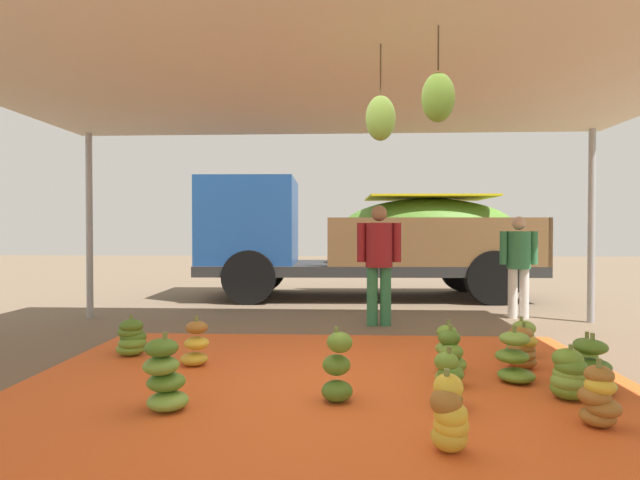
{
  "coord_description": "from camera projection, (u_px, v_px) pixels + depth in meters",
  "views": [
    {
      "loc": [
        0.15,
        -4.52,
        1.37
      ],
      "look_at": [
        -0.15,
        1.79,
        1.25
      ],
      "focal_mm": 29.01,
      "sensor_mm": 36.0,
      "label": 1
    }
  ],
  "objects": [
    {
      "name": "banana_bunch_11",
      "position": [
        165.0,
        377.0,
        3.91
      ],
      "size": [
        0.4,
        0.39,
        0.59
      ],
      "color": "#75A83D",
      "rests_on": "tarp_orange"
    },
    {
      "name": "tent_canopy",
      "position": [
        328.0,
        58.0,
        4.4
      ],
      "size": [
        8.0,
        7.0,
        2.92
      ],
      "color": "#9EA0A5",
      "rests_on": "ground"
    },
    {
      "name": "banana_bunch_9",
      "position": [
        448.0,
        382.0,
        3.95
      ],
      "size": [
        0.29,
        0.29,
        0.47
      ],
      "color": "#477523",
      "rests_on": "tarp_orange"
    },
    {
      "name": "cargo_truck_main",
      "position": [
        359.0,
        236.0,
        10.51
      ],
      "size": [
        6.67,
        2.48,
        2.4
      ],
      "color": "#2D2D2D",
      "rests_on": "ground"
    },
    {
      "name": "banana_bunch_5",
      "position": [
        514.0,
        359.0,
        4.63
      ],
      "size": [
        0.41,
        0.42,
        0.5
      ],
      "color": "#60932D",
      "rests_on": "tarp_orange"
    },
    {
      "name": "tarp_orange",
      "position": [
        327.0,
        385.0,
        4.54
      ],
      "size": [
        5.49,
        4.3,
        0.01
      ],
      "primitive_type": "cube",
      "color": "#E05B23",
      "rests_on": "ground"
    },
    {
      "name": "worker_0",
      "position": [
        519.0,
        259.0,
        8.0
      ],
      "size": [
        0.58,
        0.35,
        1.58
      ],
      "color": "silver",
      "rests_on": "ground"
    },
    {
      "name": "banana_bunch_8",
      "position": [
        132.0,
        338.0,
        5.6
      ],
      "size": [
        0.43,
        0.43,
        0.44
      ],
      "color": "#60932D",
      "rests_on": "tarp_orange"
    },
    {
      "name": "banana_bunch_4",
      "position": [
        593.0,
        368.0,
        4.33
      ],
      "size": [
        0.48,
        0.48,
        0.49
      ],
      "color": "#75A83D",
      "rests_on": "tarp_orange"
    },
    {
      "name": "banana_bunch_7",
      "position": [
        338.0,
        369.0,
        4.11
      ],
      "size": [
        0.33,
        0.34,
        0.59
      ],
      "color": "#477523",
      "rests_on": "tarp_orange"
    },
    {
      "name": "banana_bunch_10",
      "position": [
        196.0,
        345.0,
        5.19
      ],
      "size": [
        0.36,
        0.36,
        0.5
      ],
      "color": "gold",
      "rests_on": "tarp_orange"
    },
    {
      "name": "banana_bunch_14",
      "position": [
        569.0,
        375.0,
        4.14
      ],
      "size": [
        0.37,
        0.37,
        0.44
      ],
      "color": "#60932D",
      "rests_on": "tarp_orange"
    },
    {
      "name": "banana_bunch_3",
      "position": [
        599.0,
        398.0,
        3.57
      ],
      "size": [
        0.35,
        0.35,
        0.47
      ],
      "color": "#996628",
      "rests_on": "tarp_orange"
    },
    {
      "name": "banana_bunch_6",
      "position": [
        448.0,
        350.0,
        4.94
      ],
      "size": [
        0.36,
        0.33,
        0.5
      ],
      "color": "#518428",
      "rests_on": "tarp_orange"
    },
    {
      "name": "banana_bunch_1",
      "position": [
        451.0,
        360.0,
        4.5
      ],
      "size": [
        0.33,
        0.31,
        0.53
      ],
      "color": "#75A83D",
      "rests_on": "tarp_orange"
    },
    {
      "name": "worker_1",
      "position": [
        379.0,
        255.0,
        7.39
      ],
      "size": [
        0.63,
        0.39,
        1.72
      ],
      "color": "#337A4C",
      "rests_on": "ground"
    },
    {
      "name": "banana_bunch_15",
      "position": [
        522.0,
        349.0,
        5.08
      ],
      "size": [
        0.39,
        0.39,
        0.46
      ],
      "color": "#996628",
      "rests_on": "tarp_orange"
    },
    {
      "name": "banana_bunch_12",
      "position": [
        586.0,
        358.0,
        4.81
      ],
      "size": [
        0.33,
        0.33,
        0.41
      ],
      "color": "#75A83D",
      "rests_on": "tarp_orange"
    },
    {
      "name": "banana_bunch_0",
      "position": [
        449.0,
        415.0,
        3.16
      ],
      "size": [
        0.29,
        0.3,
        0.5
      ],
      "color": "gold",
      "rests_on": "tarp_orange"
    },
    {
      "name": "ground_plane",
      "position": [
        334.0,
        324.0,
        7.54
      ],
      "size": [
        40.0,
        40.0,
        0.0
      ],
      "primitive_type": "plane",
      "color": "brown"
    },
    {
      "name": "banana_bunch_13",
      "position": [
        522.0,
        340.0,
        5.53
      ],
      "size": [
        0.43,
        0.43,
        0.43
      ],
      "color": "#60932D",
      "rests_on": "tarp_orange"
    }
  ]
}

